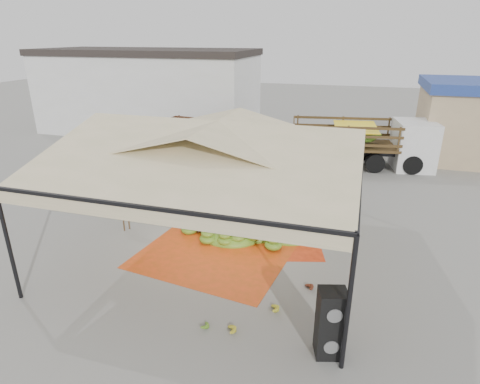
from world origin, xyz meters
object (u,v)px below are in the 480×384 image
(speaker_stack, at_px, (331,323))
(vendor, at_px, (269,168))
(truck_right, at_px, (368,138))
(truck_left, at_px, (228,141))
(banana_heap, at_px, (250,210))

(speaker_stack, height_order, vendor, vendor)
(vendor, xyz_separation_m, truck_right, (4.01, 4.40, 0.54))
(vendor, xyz_separation_m, truck_left, (-2.56, 2.04, 0.50))
(speaker_stack, distance_m, truck_left, 12.83)
(banana_heap, relative_size, speaker_stack, 3.36)
(speaker_stack, distance_m, vendor, 9.90)
(speaker_stack, relative_size, truck_right, 0.22)
(banana_heap, relative_size, vendor, 2.90)
(banana_heap, distance_m, truck_left, 6.56)
(banana_heap, xyz_separation_m, truck_right, (3.81, 8.25, 0.88))
(banana_heap, distance_m, speaker_stack, 6.33)
(truck_right, bearing_deg, speaker_stack, -101.82)
(banana_heap, distance_m, truck_right, 9.12)
(banana_heap, xyz_separation_m, truck_left, (-2.76, 5.89, 0.84))
(vendor, bearing_deg, speaker_stack, 108.63)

